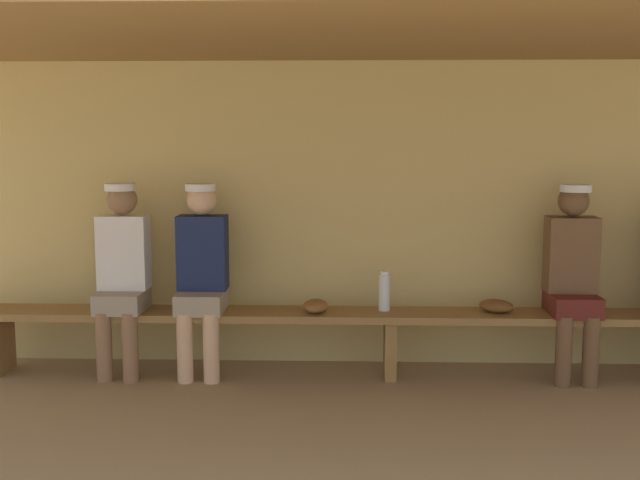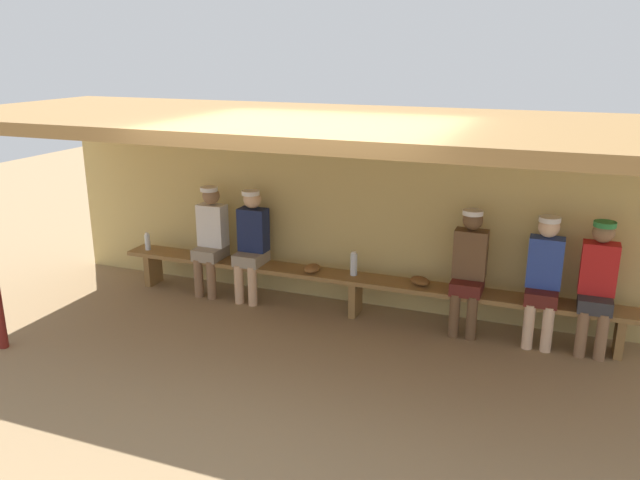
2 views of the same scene
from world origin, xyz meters
The scene contains 13 objects.
ground_plane centered at (0.00, 0.00, 0.00)m, with size 24.00×24.00×0.00m, color #937754.
back_wall centered at (0.00, 2.00, 1.10)m, with size 8.00×0.20×2.20m, color tan.
dugout_roof centered at (0.00, 0.70, 2.26)m, with size 8.00×2.80×0.12m, color olive.
bench centered at (0.00, 1.55, 0.39)m, with size 6.00×0.36×0.46m.
player_leftmost centered at (2.49, 1.55, 0.75)m, with size 0.34×0.42×1.34m.
player_in_white centered at (1.24, 1.55, 0.75)m, with size 0.34×0.42×1.34m.
player_middle centered at (-1.31, 1.55, 0.75)m, with size 0.34×0.42×1.34m.
player_rightmost centered at (1.99, 1.55, 0.75)m, with size 0.34×0.42×1.34m.
player_in_blue centered at (-1.87, 1.55, 0.75)m, with size 0.34×0.42×1.34m.
water_bottle_orange centered at (-2.80, 1.54, 0.57)m, with size 0.07×0.07×0.23m.
water_bottle_clear centered at (-0.04, 1.59, 0.59)m, with size 0.08×0.08×0.28m.
baseball_glove_worn centered at (-0.52, 1.52, 0.51)m, with size 0.24×0.17×0.09m, color brown.
baseball_glove_tan centered at (0.73, 1.56, 0.51)m, with size 0.24×0.17×0.09m, color brown.
Camera 2 is at (2.05, -4.84, 2.93)m, focal length 35.42 mm.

